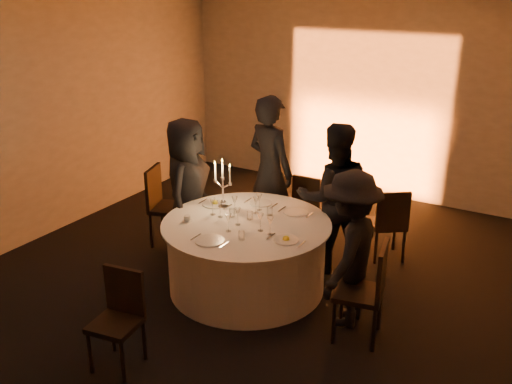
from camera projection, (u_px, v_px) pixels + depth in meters
The scene contains 35 objects.
floor at pixel (247, 286), 6.28m from camera, with size 7.00×7.00×0.00m, color black.
ceiling at pixel (245, 0), 5.22m from camera, with size 7.00×7.00×0.00m, color silver.
wall_back at pixel (367, 97), 8.57m from camera, with size 7.00×7.00×0.00m, color #9D9A92.
wall_left at pixel (43, 121), 7.17m from camera, with size 7.00×7.00×0.00m, color #9D9A92.
uplighter_fixture at pixel (354, 193), 8.84m from camera, with size 0.25×0.12×0.10m, color black.
banquet_table at pixel (247, 255), 6.15m from camera, with size 1.80×1.80×0.77m.
chair_left at pixel (163, 201), 7.13m from camera, with size 0.55×0.55×1.01m.
chair_back_left at pixel (309, 203), 7.31m from camera, with size 0.38×0.38×0.86m.
chair_back_right at pixel (389, 221), 6.72m from camera, with size 0.55×0.55×0.90m.
chair_right at pixel (368, 287), 5.20m from camera, with size 0.50×0.50×0.98m.
chair_front at pixel (120, 313), 4.90m from camera, with size 0.44×0.44×0.88m.
guest_left at pixel (187, 189), 6.70m from camera, with size 0.84×0.54×1.71m, color black.
guest_back_left at pixel (270, 171), 7.05m from camera, with size 0.69×0.45×1.90m, color black.
guest_back_right at pixel (334, 198), 6.41m from camera, with size 0.84×0.66×1.73m, color black.
guest_right at pixel (350, 250), 5.39m from camera, with size 1.01×0.58×1.56m, color black.
plate_left at pixel (215, 203), 6.48m from camera, with size 0.36×0.29×0.08m.
plate_back_left at pixel (261, 203), 6.51m from camera, with size 0.36×0.26×0.01m.
plate_back_right at pixel (296, 212), 6.26m from camera, with size 0.35×0.28×0.01m.
plate_right at pixel (286, 239), 5.59m from camera, with size 0.36×0.25×0.08m.
plate_front at pixel (210, 241), 5.58m from camera, with size 0.36×0.29×0.01m.
coffee_cup at pixel (187, 219), 6.03m from camera, with size 0.11×0.11×0.07m.
candelabra at pixel (223, 191), 6.33m from camera, with size 0.24×0.12×0.58m.
wine_glass_a at pixel (260, 218), 5.77m from camera, with size 0.07×0.07×0.19m.
wine_glass_b at pixel (220, 205), 6.10m from camera, with size 0.07×0.07×0.19m.
wine_glass_c at pixel (256, 202), 6.20m from camera, with size 0.07×0.07×0.19m.
wine_glass_d at pixel (270, 222), 5.68m from camera, with size 0.07×0.07×0.19m.
wine_glass_e at pixel (212, 203), 6.16m from camera, with size 0.07×0.07×0.19m.
wine_glass_f at pixel (259, 199), 6.28m from camera, with size 0.07×0.07×0.19m.
wine_glass_g at pixel (235, 201), 6.21m from camera, with size 0.07×0.07×0.19m.
wine_glass_h at pixel (228, 219), 5.75m from camera, with size 0.07×0.07×0.19m.
wine_glass_i at pixel (238, 213), 5.91m from camera, with size 0.07×0.07×0.19m.
tumbler_a at pixel (270, 211), 6.18m from camera, with size 0.07×0.07×0.09m, color silver.
tumbler_b at pixel (250, 215), 6.07m from camera, with size 0.07×0.07×0.09m, color silver.
tumbler_c at pixel (232, 213), 6.14m from camera, with size 0.07×0.07×0.09m, color silver.
tumbler_d at pixel (241, 236), 5.60m from camera, with size 0.07×0.07×0.09m, color silver.
Camera 1 is at (2.88, -4.69, 3.20)m, focal length 40.00 mm.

